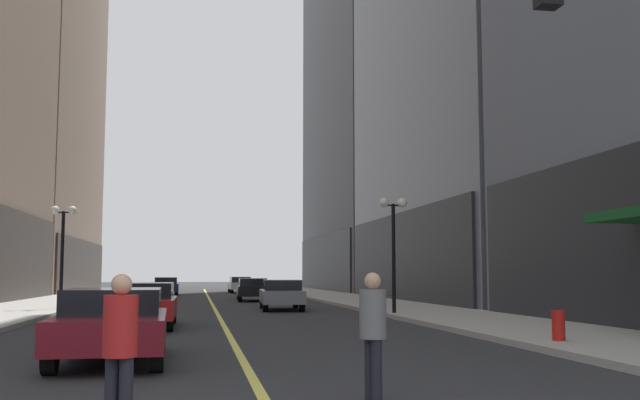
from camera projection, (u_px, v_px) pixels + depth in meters
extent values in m
plane|color=#2D2D30|center=(212.00, 303.00, 40.02)|extent=(200.00, 200.00, 0.00)
cube|color=#ADA8A0|center=(53.00, 303.00, 38.66)|extent=(4.50, 78.00, 0.15)
cube|color=#ADA8A0|center=(360.00, 301.00, 41.39)|extent=(4.50, 78.00, 0.15)
cube|color=#E5D64C|center=(212.00, 303.00, 40.02)|extent=(0.16, 70.00, 0.01)
cube|color=#332A23|center=(5.00, 256.00, 38.02)|extent=(0.50, 22.80, 5.00)
cube|color=#332A23|center=(81.00, 266.00, 63.02)|extent=(0.50, 24.70, 4.43)
cube|color=#212327|center=(402.00, 257.00, 41.53)|extent=(0.50, 22.80, 5.00)
cube|color=slate|center=(381.00, 5.00, 69.88)|extent=(11.05, 26.00, 54.04)
cube|color=#212327|center=(324.00, 263.00, 66.55)|extent=(0.50, 24.70, 5.00)
cube|color=maroon|center=(112.00, 329.00, 13.33)|extent=(2.02, 4.51, 0.55)
cube|color=black|center=(114.00, 302.00, 13.59)|extent=(1.74, 2.54, 0.50)
cylinder|color=black|center=(157.00, 353.00, 11.94)|extent=(0.24, 0.65, 0.64)
cylinder|color=black|center=(50.00, 355.00, 11.62)|extent=(0.24, 0.65, 0.64)
cylinder|color=black|center=(160.00, 337.00, 14.98)|extent=(0.24, 0.65, 0.64)
cylinder|color=black|center=(75.00, 338.00, 14.66)|extent=(0.24, 0.65, 0.64)
cube|color=#B21919|center=(145.00, 307.00, 21.88)|extent=(1.76, 4.70, 0.55)
cube|color=black|center=(146.00, 291.00, 22.15)|extent=(1.55, 2.63, 0.50)
cylinder|color=black|center=(169.00, 320.00, 20.36)|extent=(0.22, 0.64, 0.64)
cylinder|color=black|center=(113.00, 320.00, 20.11)|extent=(0.22, 0.64, 0.64)
cylinder|color=black|center=(173.00, 314.00, 23.59)|extent=(0.22, 0.64, 0.64)
cylinder|color=black|center=(124.00, 314.00, 23.34)|extent=(0.22, 0.64, 0.64)
cube|color=slate|center=(281.00, 296.00, 32.38)|extent=(1.99, 4.61, 0.55)
cube|color=black|center=(282.00, 286.00, 32.20)|extent=(1.68, 2.61, 0.50)
cylinder|color=black|center=(262.00, 301.00, 33.83)|extent=(0.25, 0.65, 0.64)
cylinder|color=black|center=(296.00, 301.00, 34.01)|extent=(0.25, 0.65, 0.64)
cylinder|color=black|center=(265.00, 304.00, 30.70)|extent=(0.25, 0.65, 0.64)
cylinder|color=black|center=(302.00, 304.00, 30.88)|extent=(0.25, 0.65, 0.64)
cube|color=black|center=(252.00, 291.00, 43.05)|extent=(1.91, 4.85, 0.55)
cube|color=black|center=(253.00, 283.00, 42.86)|extent=(1.63, 2.73, 0.50)
cylinder|color=black|center=(239.00, 295.00, 44.58)|extent=(0.24, 0.65, 0.64)
cylinder|color=black|center=(264.00, 295.00, 44.77)|extent=(0.24, 0.65, 0.64)
cylinder|color=black|center=(240.00, 296.00, 41.27)|extent=(0.24, 0.65, 0.64)
cylinder|color=black|center=(267.00, 296.00, 41.46)|extent=(0.24, 0.65, 0.64)
cube|color=#141E4C|center=(166.00, 287.00, 52.81)|extent=(1.90, 4.12, 0.55)
cube|color=black|center=(166.00, 281.00, 53.06)|extent=(1.62, 2.33, 0.50)
cylinder|color=black|center=(177.00, 292.00, 51.55)|extent=(0.25, 0.65, 0.64)
cylinder|color=black|center=(155.00, 292.00, 51.25)|extent=(0.25, 0.65, 0.64)
cylinder|color=black|center=(176.00, 291.00, 54.32)|extent=(0.25, 0.65, 0.64)
cylinder|color=black|center=(155.00, 291.00, 54.01)|extent=(0.25, 0.65, 0.64)
cube|color=silver|center=(240.00, 286.00, 60.74)|extent=(1.82, 4.24, 0.55)
cube|color=black|center=(240.00, 280.00, 60.58)|extent=(1.57, 2.39, 0.50)
cylinder|color=black|center=(229.00, 289.00, 62.00)|extent=(0.24, 0.65, 0.64)
cylinder|color=black|center=(247.00, 289.00, 62.29)|extent=(0.24, 0.65, 0.64)
cylinder|color=black|center=(232.00, 289.00, 59.13)|extent=(0.24, 0.65, 0.64)
cylinder|color=black|center=(250.00, 289.00, 59.41)|extent=(0.24, 0.65, 0.64)
cylinder|color=black|center=(112.00, 396.00, 7.28)|extent=(0.14, 0.14, 0.77)
cylinder|color=black|center=(126.00, 397.00, 7.24)|extent=(0.14, 0.14, 0.77)
cylinder|color=#B21E1E|center=(120.00, 326.00, 7.33)|extent=(0.46, 0.46, 0.61)
sphere|color=tan|center=(122.00, 284.00, 7.37)|extent=(0.21, 0.21, 0.21)
cylinder|color=black|center=(377.00, 371.00, 9.14)|extent=(0.14, 0.14, 0.78)
cylinder|color=black|center=(370.00, 370.00, 9.29)|extent=(0.14, 0.14, 0.78)
cylinder|color=slate|center=(373.00, 314.00, 9.28)|extent=(0.42, 0.42, 0.62)
sphere|color=tan|center=(373.00, 281.00, 9.33)|extent=(0.21, 0.21, 0.21)
cylinder|color=black|center=(62.00, 261.00, 30.72)|extent=(0.14, 0.14, 4.20)
cylinder|color=black|center=(64.00, 212.00, 30.92)|extent=(0.80, 0.06, 0.06)
sphere|color=white|center=(55.00, 210.00, 30.88)|extent=(0.36, 0.36, 0.36)
sphere|color=white|center=(72.00, 210.00, 30.99)|extent=(0.36, 0.36, 0.36)
cylinder|color=black|center=(394.00, 260.00, 27.45)|extent=(0.14, 0.14, 4.20)
cylinder|color=black|center=(393.00, 205.00, 27.66)|extent=(0.80, 0.06, 0.06)
sphere|color=white|center=(384.00, 202.00, 27.61)|extent=(0.36, 0.36, 0.36)
sphere|color=white|center=(402.00, 203.00, 27.73)|extent=(0.36, 0.36, 0.36)
cylinder|color=red|center=(559.00, 329.00, 15.95)|extent=(0.28, 0.28, 0.80)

